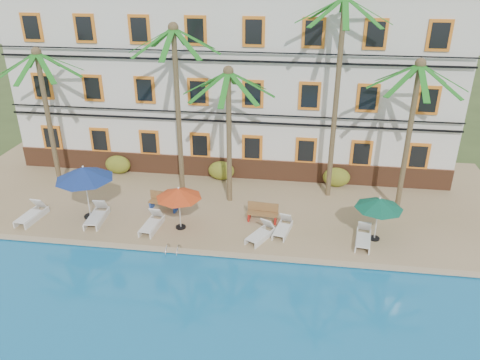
# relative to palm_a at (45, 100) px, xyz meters

# --- Properties ---
(ground) EXTENTS (100.00, 100.00, 0.00)m
(ground) POSITION_rel_palm_a_xyz_m (9.02, -4.48, -5.18)
(ground) COLOR #384C23
(ground) RESTS_ON ground
(pool_deck) EXTENTS (30.00, 12.00, 0.25)m
(pool_deck) POSITION_rel_palm_a_xyz_m (9.02, 0.52, -5.05)
(pool_deck) COLOR tan
(pool_deck) RESTS_ON ground
(pool_coping) EXTENTS (30.00, 0.35, 0.06)m
(pool_coping) POSITION_rel_palm_a_xyz_m (9.02, -5.38, -4.90)
(pool_coping) COLOR tan
(pool_coping) RESTS_ON pool_deck
(hotel_building) EXTENTS (25.40, 6.44, 10.22)m
(hotel_building) POSITION_rel_palm_a_xyz_m (9.02, 5.50, 0.20)
(hotel_building) COLOR silver
(hotel_building) RESTS_ON pool_deck
(palm_a) EXTENTS (4.43, 4.43, 7.62)m
(palm_a) POSITION_rel_palm_a_xyz_m (0.00, 0.00, 0.00)
(palm_a) COLOR brown
(palm_a) RESTS_ON pool_deck
(palm_b) EXTENTS (4.43, 4.43, 8.92)m
(palm_b) POSITION_rel_palm_a_xyz_m (7.05, -0.04, 0.74)
(palm_b) COLOR brown
(palm_b) RESTS_ON pool_deck
(palm_c) EXTENTS (4.43, 4.43, 7.05)m
(palm_c) POSITION_rel_palm_a_xyz_m (9.66, -0.34, -0.33)
(palm_c) COLOR brown
(palm_c) RESTS_ON pool_deck
(palm_d) EXTENTS (4.43, 4.43, 10.26)m
(palm_d) POSITION_rel_palm_a_xyz_m (14.81, 0.98, 1.49)
(palm_d) COLOR brown
(palm_d) RESTS_ON pool_deck
(palm_e) EXTENTS (4.43, 4.43, 7.61)m
(palm_e) POSITION_rel_palm_a_xyz_m (18.24, -0.21, -0.01)
(palm_e) COLOR brown
(palm_e) RESTS_ON pool_deck
(shrub_left) EXTENTS (1.50, 0.90, 1.10)m
(shrub_left) POSITION_rel_palm_a_xyz_m (2.59, 2.12, -4.38)
(shrub_left) COLOR #2B5F1B
(shrub_left) RESTS_ON pool_deck
(shrub_mid) EXTENTS (1.50, 0.90, 1.10)m
(shrub_mid) POSITION_rel_palm_a_xyz_m (8.79, 2.12, -4.38)
(shrub_mid) COLOR #2B5F1B
(shrub_mid) RESTS_ON pool_deck
(shrub_right) EXTENTS (1.50, 0.90, 1.10)m
(shrub_right) POSITION_rel_palm_a_xyz_m (15.29, 2.12, -4.38)
(shrub_right) COLOR #2B5F1B
(shrub_right) RESTS_ON pool_deck
(umbrella_blue) EXTENTS (2.77, 2.77, 2.77)m
(umbrella_blue) POSITION_rel_palm_a_xyz_m (3.14, -3.08, -2.56)
(umbrella_blue) COLOR black
(umbrella_blue) RESTS_ON pool_deck
(umbrella_red) EXTENTS (2.15, 2.15, 2.16)m
(umbrella_red) POSITION_rel_palm_a_xyz_m (7.81, -3.44, -3.10)
(umbrella_red) COLOR black
(umbrella_red) RESTS_ON pool_deck
(umbrella_green) EXTENTS (2.14, 2.14, 2.15)m
(umbrella_green) POSITION_rel_palm_a_xyz_m (16.79, -3.18, -3.10)
(umbrella_green) COLOR black
(umbrella_green) RESTS_ON pool_deck
(lounger_a) EXTENTS (0.88, 1.93, 0.88)m
(lounger_a) POSITION_rel_palm_a_xyz_m (0.43, -3.67, -4.64)
(lounger_a) COLOR silver
(lounger_a) RESTS_ON pool_deck
(lounger_b) EXTENTS (0.81, 1.95, 0.90)m
(lounger_b) POSITION_rel_palm_a_xyz_m (3.64, -3.37, -4.63)
(lounger_b) COLOR silver
(lounger_b) RESTS_ON pool_deck
(lounger_c) EXTENTS (0.79, 1.82, 0.84)m
(lounger_c) POSITION_rel_palm_a_xyz_m (6.49, -3.68, -4.66)
(lounger_c) COLOR silver
(lounger_c) RESTS_ON pool_deck
(lounger_d) EXTENTS (1.32, 1.78, 0.80)m
(lounger_d) POSITION_rel_palm_a_xyz_m (11.66, -3.85, -4.67)
(lounger_d) COLOR silver
(lounger_d) RESTS_ON pool_deck
(lounger_e) EXTENTS (0.92, 1.73, 0.78)m
(lounger_e) POSITION_rel_palm_a_xyz_m (12.62, -3.19, -4.67)
(lounger_e) COLOR silver
(lounger_e) RESTS_ON pool_deck
(lounger_f) EXTENTS (0.88, 1.86, 0.85)m
(lounger_f) POSITION_rel_palm_a_xyz_m (16.24, -3.57, -4.65)
(lounger_f) COLOR silver
(lounger_f) RESTS_ON pool_deck
(bench_left) EXTENTS (1.55, 0.66, 0.93)m
(bench_left) POSITION_rel_palm_a_xyz_m (6.53, -1.79, -4.46)
(bench_left) COLOR olive
(bench_left) RESTS_ON pool_deck
(bench_right) EXTENTS (1.54, 0.61, 0.93)m
(bench_right) POSITION_rel_palm_a_xyz_m (11.60, -2.25, -4.46)
(bench_right) COLOR olive
(bench_right) RESTS_ON pool_deck
(pool_ladder) EXTENTS (0.54, 0.74, 0.74)m
(pool_ladder) POSITION_rel_palm_a_xyz_m (8.00, -5.48, -4.93)
(pool_ladder) COLOR silver
(pool_ladder) RESTS_ON ground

